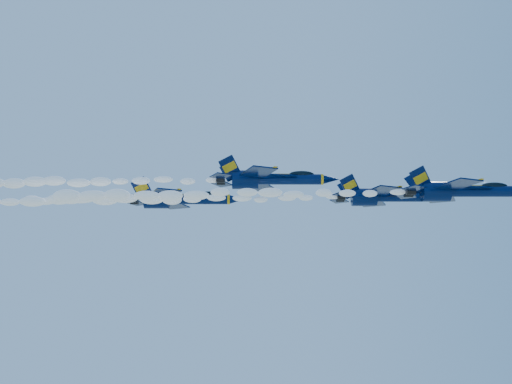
{
  "coord_description": "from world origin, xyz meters",
  "views": [
    {
      "loc": [
        -5.28,
        -81.44,
        133.36
      ],
      "look_at": [
        -5.14,
        1.39,
        152.94
      ],
      "focal_mm": 45.0,
      "sensor_mm": 36.0,
      "label": 1
    }
  ],
  "objects_px": {
    "jet_lead": "(461,191)",
    "jet_fourth": "(180,199)",
    "jet_second": "(387,196)",
    "jet_third": "(270,179)"
  },
  "relations": [
    {
      "from": "jet_lead",
      "to": "jet_fourth",
      "type": "height_order",
      "value": "jet_fourth"
    },
    {
      "from": "jet_lead",
      "to": "jet_third",
      "type": "xyz_separation_m",
      "value": [
        -21.99,
        10.31,
        4.08
      ]
    },
    {
      "from": "jet_lead",
      "to": "jet_fourth",
      "type": "xyz_separation_m",
      "value": [
        -35.52,
        23.81,
        4.39
      ]
    },
    {
      "from": "jet_lead",
      "to": "jet_second",
      "type": "bearing_deg",
      "value": 130.52
    },
    {
      "from": "jet_lead",
      "to": "jet_third",
      "type": "height_order",
      "value": "jet_third"
    },
    {
      "from": "jet_second",
      "to": "jet_fourth",
      "type": "relative_size",
      "value": 0.84
    },
    {
      "from": "jet_second",
      "to": "jet_fourth",
      "type": "bearing_deg",
      "value": 151.24
    },
    {
      "from": "jet_lead",
      "to": "jet_third",
      "type": "bearing_deg",
      "value": 154.88
    },
    {
      "from": "jet_third",
      "to": "jet_fourth",
      "type": "bearing_deg",
      "value": 135.06
    },
    {
      "from": "jet_second",
      "to": "jet_third",
      "type": "xyz_separation_m",
      "value": [
        -15.04,
        2.18,
        2.88
      ]
    }
  ]
}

